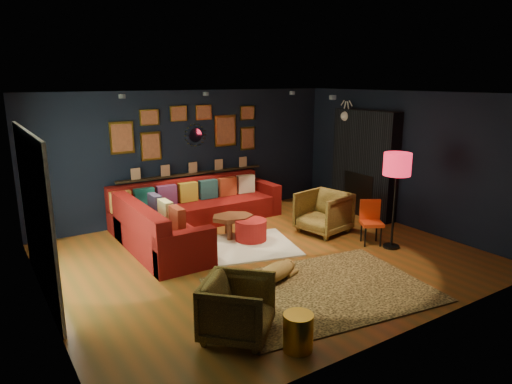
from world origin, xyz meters
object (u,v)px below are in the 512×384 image
armchair_right (324,210)px  dog (276,269)px  armchair_left (237,305)px  sectional (184,216)px  gold_stool (298,332)px  pouf (251,230)px  floor_lamp (397,168)px  coffee_table (233,220)px  orange_chair (371,218)px

armchair_right → dog: armchair_right is taller
armchair_left → dog: size_ratio=0.74×
sectional → armchair_right: (2.22, -1.37, 0.10)m
armchair_right → gold_stool: armchair_right is taller
armchair_right → sectional: bearing=-132.2°
armchair_left → pouf: bearing=10.8°
sectional → pouf: (0.81, -1.05, -0.11)m
sectional → armchair_left: (-0.96, -3.59, 0.06)m
armchair_left → armchair_right: size_ratio=0.89×
armchair_left → floor_lamp: floor_lamp is taller
armchair_left → gold_stool: (0.41, -0.57, -0.17)m
coffee_table → dog: size_ratio=0.88×
coffee_table → floor_lamp: size_ratio=0.55×
armchair_left → orange_chair: orange_chair is taller
sectional → floor_lamp: size_ratio=2.08×
gold_stool → armchair_right: bearing=45.2°
sectional → pouf: 1.33m
sectional → pouf: size_ratio=6.07×
gold_stool → dog: 1.72m
gold_stool → pouf: bearing=66.4°
sectional → gold_stool: size_ratio=8.38×
coffee_table → sectional: bearing=132.5°
pouf → armchair_left: armchair_left is taller
pouf → gold_stool: (-1.36, -3.11, -0.01)m
coffee_table → gold_stool: bearing=-109.0°
floor_lamp → sectional: bearing=135.5°
coffee_table → pouf: (0.17, -0.35, -0.13)m
coffee_table → armchair_left: armchair_left is taller
coffee_table → pouf: bearing=-64.0°
armchair_right → floor_lamp: bearing=9.5°
floor_lamp → dog: (-2.43, -0.01, -1.20)m
armchair_right → dog: bearing=-68.0°
coffee_table → pouf: 0.41m
sectional → floor_lamp: (2.67, -2.63, 1.06)m
armchair_left → gold_stool: bearing=-98.3°
armchair_left → dog: armchair_left is taller
coffee_table → gold_stool: coffee_table is taller
sectional → armchair_right: bearing=-31.8°
pouf → dog: pouf is taller
sectional → gold_stool: 4.20m
armchair_left → floor_lamp: bearing=-29.4°
gold_stool → orange_chair: size_ratio=0.53×
floor_lamp → dog: 2.71m
pouf → dog: 1.68m
armchair_right → orange_chair: armchair_right is taller
orange_chair → gold_stool: bearing=-117.1°
sectional → armchair_left: 3.72m
armchair_left → orange_chair: (3.49, 1.34, 0.07)m
armchair_right → gold_stool: bearing=-55.2°
gold_stool → orange_chair: orange_chair is taller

